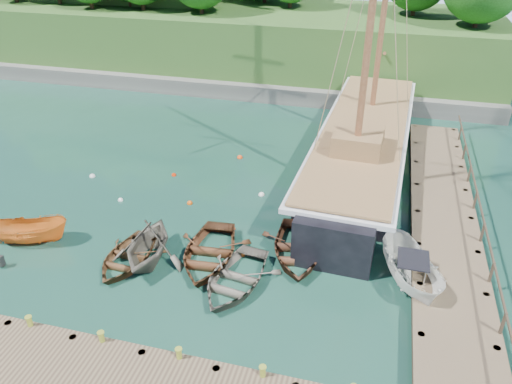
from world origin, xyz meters
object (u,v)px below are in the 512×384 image
Objects in this scene: rowboat_0 at (128,262)px; schooner at (362,151)px; rowboat_3 at (235,285)px; motorboat_orange at (32,242)px; rowboat_1 at (150,260)px; cabin_boat_white at (408,285)px; rowboat_4 at (297,255)px; rowboat_2 at (209,260)px.

schooner reaches higher than rowboat_0.
motorboat_orange is (-10.49, 0.47, 0.00)m from rowboat_3.
rowboat_1 is 11.68m from cabin_boat_white.
motorboat_orange is 17.84m from cabin_boat_white.
cabin_boat_white reaches higher than rowboat_0.
motorboat_orange is at bearing -137.71° from schooner.
rowboat_0 is at bearing -124.81° from schooner.
rowboat_4 is 1.02× the size of cabin_boat_white.
rowboat_0 is at bearing 166.34° from cabin_boat_white.
rowboat_4 is 1.26× the size of motorboat_orange.
rowboat_1 is 6.85m from rowboat_4.
rowboat_1 is at bearing -173.57° from rowboat_4.
rowboat_4 is (6.51, 2.13, 0.00)m from rowboat_1.
motorboat_orange is at bearing -178.90° from rowboat_2.
schooner reaches higher than rowboat_3.
rowboat_3 is at bearing -109.98° from motorboat_orange.
rowboat_1 is 6.17m from motorboat_orange.
rowboat_0 is 1.01m from rowboat_1.
rowboat_0 is 0.14× the size of schooner.
rowboat_2 reaches higher than rowboat_3.
rowboat_1 is at bearing -105.84° from motorboat_orange.
rowboat_2 is 1.07× the size of rowboat_3.
cabin_boat_white is (11.61, 1.26, 0.00)m from rowboat_1.
schooner is (4.37, 12.70, 1.15)m from rowboat_3.
rowboat_4 is at bearing 60.02° from rowboat_3.
cabin_boat_white is (8.98, 0.51, 0.00)m from rowboat_2.
rowboat_4 is at bearing 11.75° from rowboat_1.
rowboat_3 is 0.98× the size of cabin_boat_white.
cabin_boat_white reaches higher than rowboat_3.
rowboat_4 is at bearing -97.13° from motorboat_orange.
rowboat_1 is 0.14× the size of schooner.
rowboat_2 reaches higher than rowboat_4.
motorboat_orange reaches higher than rowboat_2.
schooner is (2.17, 9.93, 1.15)m from rowboat_4.
motorboat_orange is 19.27m from schooner.
rowboat_1 reaches higher than rowboat_2.
rowboat_3 is at bearing -140.13° from rowboat_4.
rowboat_1 reaches higher than rowboat_4.
rowboat_0 is 15.78m from schooner.
rowboat_4 is 0.17× the size of schooner.
motorboat_orange is at bearing -179.18° from rowboat_0.
rowboat_2 is at bearing -115.32° from schooner.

